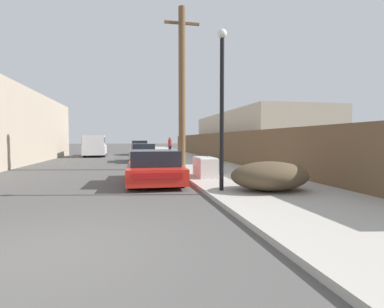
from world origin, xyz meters
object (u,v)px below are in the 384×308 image
(car_parked_mid, at_px, (142,153))
(pickup_truck, at_px, (95,146))
(brush_pile, at_px, (270,176))
(utility_pole, at_px, (182,86))
(pedestrian, at_px, (170,146))
(car_parked_far, at_px, (140,148))
(discarded_fridge, at_px, (205,167))
(parked_sports_car_red, at_px, (154,168))
(street_lamp, at_px, (222,97))

(car_parked_mid, relative_size, pickup_truck, 0.73)
(car_parked_mid, relative_size, brush_pile, 1.85)
(car_parked_mid, distance_m, brush_pile, 13.97)
(utility_pole, xyz_separation_m, pedestrian, (0.99, 12.98, -3.30))
(car_parked_far, height_order, utility_pole, utility_pole)
(discarded_fridge, height_order, pedestrian, pedestrian)
(parked_sports_car_red, relative_size, pedestrian, 2.65)
(car_parked_mid, height_order, utility_pole, utility_pole)
(car_parked_far, bearing_deg, utility_pole, -80.37)
(utility_pole, xyz_separation_m, brush_pile, (1.30, -7.40, -3.74))
(car_parked_mid, relative_size, street_lamp, 0.92)
(parked_sports_car_red, bearing_deg, utility_pole, 69.60)
(parked_sports_car_red, height_order, brush_pile, parked_sports_car_red)
(parked_sports_car_red, xyz_separation_m, street_lamp, (1.70, -2.70, 2.20))
(car_parked_mid, bearing_deg, pickup_truck, 116.77)
(car_parked_far, height_order, street_lamp, street_lamp)
(discarded_fridge, distance_m, car_parked_mid, 10.39)
(parked_sports_car_red, bearing_deg, car_parked_far, 91.17)
(discarded_fridge, height_order, utility_pole, utility_pole)
(brush_pile, xyz_separation_m, pedestrian, (-0.31, 20.38, 0.44))
(car_parked_mid, height_order, pedestrian, pedestrian)
(parked_sports_car_red, bearing_deg, brush_pile, -43.07)
(car_parked_mid, height_order, pickup_truck, pickup_truck)
(parked_sports_car_red, height_order, utility_pole, utility_pole)
(car_parked_far, height_order, pedestrian, pedestrian)
(car_parked_far, relative_size, pickup_truck, 0.78)
(parked_sports_car_red, height_order, car_parked_mid, car_parked_mid)
(street_lamp, bearing_deg, brush_pile, -11.50)
(pickup_truck, bearing_deg, parked_sports_car_red, 99.92)
(parked_sports_car_red, bearing_deg, discarded_fridge, 13.96)
(car_parked_far, relative_size, pedestrian, 2.66)
(utility_pole, height_order, pedestrian, utility_pole)
(street_lamp, bearing_deg, pedestrian, 87.04)
(pickup_truck, xyz_separation_m, pedestrian, (6.87, -0.45, 0.02))
(pedestrian, bearing_deg, street_lamp, -92.96)
(utility_pole, bearing_deg, pedestrian, 85.65)
(pickup_truck, height_order, utility_pole, utility_pole)
(street_lamp, bearing_deg, pickup_truck, 105.84)
(pickup_truck, bearing_deg, street_lamp, 102.73)
(pedestrian, bearing_deg, pickup_truck, 176.23)
(car_parked_mid, height_order, street_lamp, street_lamp)
(brush_pile, bearing_deg, street_lamp, 168.50)
(car_parked_mid, bearing_deg, utility_pole, -76.33)
(utility_pole, relative_size, street_lamp, 1.81)
(discarded_fridge, xyz_separation_m, street_lamp, (-0.30, -3.15, 2.25))
(pickup_truck, relative_size, pedestrian, 3.43)
(car_parked_far, distance_m, pickup_truck, 4.78)
(parked_sports_car_red, distance_m, car_parked_mid, 10.64)
(brush_pile, bearing_deg, car_parked_far, 97.43)
(parked_sports_car_red, distance_m, brush_pile, 4.26)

